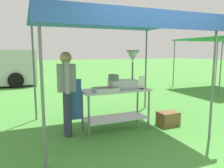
{
  "coord_description": "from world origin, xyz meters",
  "views": [
    {
      "loc": [
        -1.95,
        -2.83,
        1.61
      ],
      "look_at": [
        -0.26,
        1.37,
        0.93
      ],
      "focal_mm": 34.9,
      "sensor_mm": 36.0,
      "label": 1
    }
  ],
  "objects_px": {
    "donut_cart": "(116,100)",
    "donut_fryer": "(125,75)",
    "vendor": "(67,89)",
    "donut_tray": "(105,90)",
    "stall_canopy": "(114,23)",
    "supply_crate": "(168,118)",
    "menu_sign": "(142,83)",
    "neighbour_tent": "(221,40)"
  },
  "relations": [
    {
      "from": "supply_crate",
      "to": "donut_tray",
      "type": "bearing_deg",
      "value": 178.37
    },
    {
      "from": "donut_cart",
      "to": "neighbour_tent",
      "type": "relative_size",
      "value": 0.49
    },
    {
      "from": "vendor",
      "to": "supply_crate",
      "type": "distance_m",
      "value": 2.3
    },
    {
      "from": "donut_fryer",
      "to": "supply_crate",
      "type": "relative_size",
      "value": 1.76
    },
    {
      "from": "menu_sign",
      "to": "neighbour_tent",
      "type": "relative_size",
      "value": 0.09
    },
    {
      "from": "vendor",
      "to": "donut_cart",
      "type": "bearing_deg",
      "value": -6.34
    },
    {
      "from": "stall_canopy",
      "to": "neighbour_tent",
      "type": "relative_size",
      "value": 1.12
    },
    {
      "from": "donut_fryer",
      "to": "menu_sign",
      "type": "bearing_deg",
      "value": -29.78
    },
    {
      "from": "stall_canopy",
      "to": "donut_fryer",
      "type": "distance_m",
      "value": 1.06
    },
    {
      "from": "donut_fryer",
      "to": "menu_sign",
      "type": "xyz_separation_m",
      "value": [
        0.29,
        -0.17,
        -0.17
      ]
    },
    {
      "from": "vendor",
      "to": "supply_crate",
      "type": "height_order",
      "value": "vendor"
    },
    {
      "from": "donut_cart",
      "to": "donut_fryer",
      "type": "distance_m",
      "value": 0.56
    },
    {
      "from": "donut_tray",
      "to": "stall_canopy",
      "type": "bearing_deg",
      "value": 39.52
    },
    {
      "from": "stall_canopy",
      "to": "menu_sign",
      "type": "relative_size",
      "value": 11.89
    },
    {
      "from": "stall_canopy",
      "to": "donut_cart",
      "type": "distance_m",
      "value": 1.55
    },
    {
      "from": "vendor",
      "to": "supply_crate",
      "type": "relative_size",
      "value": 3.59
    },
    {
      "from": "donut_fryer",
      "to": "donut_tray",
      "type": "bearing_deg",
      "value": -162.9
    },
    {
      "from": "donut_cart",
      "to": "vendor",
      "type": "relative_size",
      "value": 0.86
    },
    {
      "from": "donut_fryer",
      "to": "stall_canopy",
      "type": "bearing_deg",
      "value": 163.18
    },
    {
      "from": "donut_fryer",
      "to": "supply_crate",
      "type": "xyz_separation_m",
      "value": [
        0.96,
        -0.19,
        -0.99
      ]
    },
    {
      "from": "donut_tray",
      "to": "menu_sign",
      "type": "bearing_deg",
      "value": -1.07
    },
    {
      "from": "stall_canopy",
      "to": "donut_tray",
      "type": "height_order",
      "value": "stall_canopy"
    },
    {
      "from": "stall_canopy",
      "to": "supply_crate",
      "type": "bearing_deg",
      "value": -12.41
    },
    {
      "from": "supply_crate",
      "to": "vendor",
      "type": "bearing_deg",
      "value": 172.81
    },
    {
      "from": "donut_fryer",
      "to": "menu_sign",
      "type": "height_order",
      "value": "donut_fryer"
    },
    {
      "from": "donut_cart",
      "to": "stall_canopy",
      "type": "bearing_deg",
      "value": 90.0
    },
    {
      "from": "stall_canopy",
      "to": "neighbour_tent",
      "type": "height_order",
      "value": "stall_canopy"
    },
    {
      "from": "menu_sign",
      "to": "donut_cart",
      "type": "bearing_deg",
      "value": 165.1
    },
    {
      "from": "menu_sign",
      "to": "supply_crate",
      "type": "xyz_separation_m",
      "value": [
        0.67,
        -0.03,
        -0.82
      ]
    },
    {
      "from": "neighbour_tent",
      "to": "menu_sign",
      "type": "bearing_deg",
      "value": -151.17
    },
    {
      "from": "donut_cart",
      "to": "neighbour_tent",
      "type": "bearing_deg",
      "value": 25.65
    },
    {
      "from": "supply_crate",
      "to": "neighbour_tent",
      "type": "xyz_separation_m",
      "value": [
        4.83,
        3.06,
        1.93
      ]
    },
    {
      "from": "stall_canopy",
      "to": "donut_cart",
      "type": "relative_size",
      "value": 2.31
    },
    {
      "from": "donut_tray",
      "to": "donut_fryer",
      "type": "bearing_deg",
      "value": 17.1
    },
    {
      "from": "donut_cart",
      "to": "supply_crate",
      "type": "relative_size",
      "value": 3.08
    },
    {
      "from": "menu_sign",
      "to": "supply_crate",
      "type": "bearing_deg",
      "value": -2.29
    },
    {
      "from": "donut_fryer",
      "to": "supply_crate",
      "type": "distance_m",
      "value": 1.4
    },
    {
      "from": "donut_cart",
      "to": "donut_fryer",
      "type": "relative_size",
      "value": 1.75
    },
    {
      "from": "supply_crate",
      "to": "donut_cart",
      "type": "bearing_deg",
      "value": 172.12
    },
    {
      "from": "donut_cart",
      "to": "donut_fryer",
      "type": "bearing_deg",
      "value": 7.26
    },
    {
      "from": "donut_cart",
      "to": "donut_tray",
      "type": "xyz_separation_m",
      "value": [
        -0.27,
        -0.12,
        0.25
      ]
    },
    {
      "from": "stall_canopy",
      "to": "supply_crate",
      "type": "relative_size",
      "value": 7.11
    }
  ]
}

